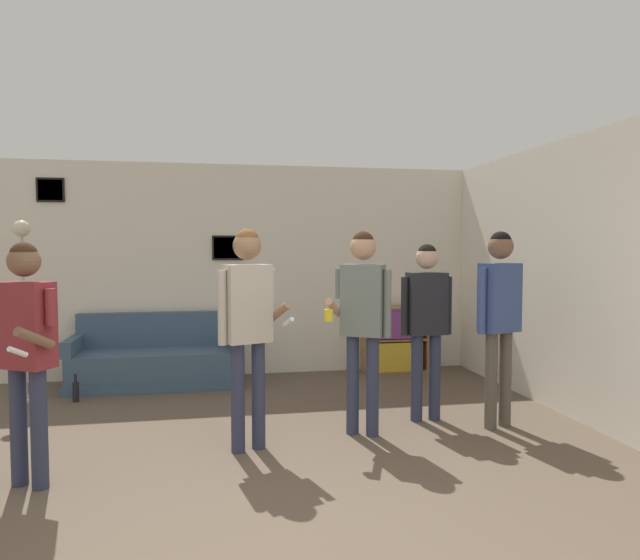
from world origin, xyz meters
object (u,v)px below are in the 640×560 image
at_px(person_player_foreground_left, 26,338).
at_px(person_watcher_holding_cup, 363,309).
at_px(person_spectator_far_right, 500,306).
at_px(floor_lamp, 23,288).
at_px(bottle_on_floor, 76,391).
at_px(couch, 157,361).
at_px(person_player_foreground_center, 248,313).
at_px(person_spectator_near_bookshelf, 426,313).
at_px(bookshelf, 395,339).

distance_m(person_player_foreground_left, person_watcher_holding_cup, 2.60).
bearing_deg(person_spectator_far_right, floor_lamp, 158.77).
bearing_deg(bottle_on_floor, couch, 38.79).
xyz_separation_m(person_player_foreground_center, person_spectator_far_right, (2.28, 0.19, -0.01)).
height_order(person_spectator_far_right, bottle_on_floor, person_spectator_far_right).
bearing_deg(floor_lamp, person_player_foreground_center, -40.76).
distance_m(couch, person_player_foreground_left, 3.01).
bearing_deg(person_spectator_far_right, person_player_foreground_left, -170.67).
height_order(floor_lamp, person_spectator_near_bookshelf, floor_lamp).
xyz_separation_m(floor_lamp, person_watcher_holding_cup, (3.26, -1.75, -0.11)).
distance_m(floor_lamp, bottle_on_floor, 1.23).
distance_m(person_player_foreground_center, bottle_on_floor, 2.69).
bearing_deg(couch, floor_lamp, -159.96).
xyz_separation_m(bookshelf, person_watcher_holding_cup, (-1.08, -2.42, 0.68)).
xyz_separation_m(floor_lamp, person_spectator_far_right, (4.54, -1.76, -0.10)).
bearing_deg(bottle_on_floor, floor_lamp, 164.65).
height_order(person_player_foreground_left, person_player_foreground_center, person_player_foreground_center).
distance_m(person_player_foreground_left, person_player_foreground_center, 1.58).
bearing_deg(person_spectator_near_bookshelf, bottle_on_floor, 159.34).
bearing_deg(floor_lamp, person_watcher_holding_cup, -28.16).
relative_size(bookshelf, person_spectator_near_bookshelf, 0.51).
bearing_deg(bookshelf, person_watcher_holding_cup, -114.03).
relative_size(bookshelf, bottle_on_floor, 2.91).
xyz_separation_m(person_watcher_holding_cup, person_spectator_far_right, (1.27, -0.02, 0.00)).
xyz_separation_m(floor_lamp, person_spectator_near_bookshelf, (3.96, -1.44, -0.19)).
relative_size(person_player_foreground_center, person_watcher_holding_cup, 1.01).
height_order(couch, bookshelf, bookshelf).
bearing_deg(bookshelf, person_spectator_near_bookshelf, -100.16).
height_order(couch, bottle_on_floor, couch).
xyz_separation_m(person_player_foreground_center, person_spectator_near_bookshelf, (1.70, 0.51, -0.09)).
height_order(person_player_foreground_left, person_watcher_holding_cup, person_watcher_holding_cup).
distance_m(person_spectator_near_bookshelf, person_spectator_far_right, 0.66).
xyz_separation_m(person_watcher_holding_cup, bottle_on_floor, (-2.73, 1.60, -0.99)).
relative_size(floor_lamp, person_player_foreground_left, 1.15).
bearing_deg(person_watcher_holding_cup, person_spectator_near_bookshelf, 23.55).
height_order(person_spectator_near_bookshelf, person_spectator_far_right, person_spectator_far_right).
bearing_deg(floor_lamp, person_spectator_near_bookshelf, -19.97).
bearing_deg(person_player_foreground_center, person_spectator_far_right, 4.67).
relative_size(couch, person_watcher_holding_cup, 1.11).
bearing_deg(person_player_foreground_center, person_spectator_near_bookshelf, 16.61).
bearing_deg(person_spectator_far_right, person_player_foreground_center, -175.33).
xyz_separation_m(couch, bookshelf, (3.03, 0.20, 0.15)).
height_order(bookshelf, person_spectator_near_bookshelf, person_spectator_near_bookshelf).
relative_size(person_player_foreground_left, person_watcher_holding_cup, 0.94).
relative_size(bookshelf, person_player_foreground_center, 0.48).
xyz_separation_m(couch, person_watcher_holding_cup, (1.95, -2.22, 0.83)).
bearing_deg(bottle_on_floor, person_player_foreground_left, -84.71).
distance_m(bookshelf, person_player_foreground_left, 4.77).
height_order(person_player_foreground_center, bottle_on_floor, person_player_foreground_center).
bearing_deg(floor_lamp, bottle_on_floor, -15.35).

